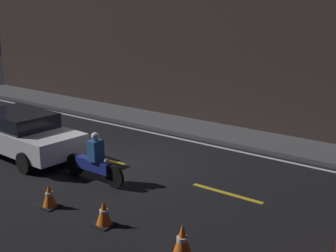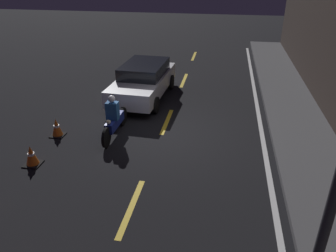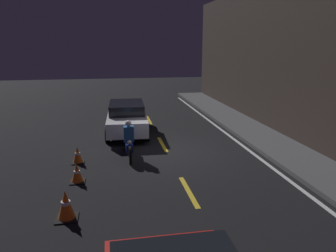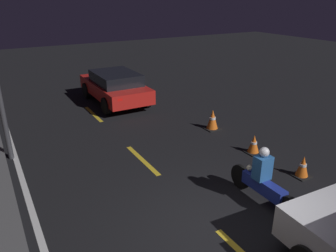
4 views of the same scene
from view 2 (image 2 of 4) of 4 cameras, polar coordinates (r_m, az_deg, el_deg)
name	(u,v)px [view 2 (image 2 of 4)]	position (r m, az deg, el deg)	size (l,w,h in m)	color
ground_plane	(161,135)	(10.40, -1.17, -1.56)	(56.00, 56.00, 0.00)	black
raised_curb	(306,145)	(10.53, 22.96, -3.03)	(28.00, 1.95, 0.15)	#4C4C4F
lane_dash_a	(194,56)	(19.71, 4.55, 12.04)	(2.00, 0.14, 0.01)	gold
lane_dash_b	(184,80)	(15.41, 2.80, 7.96)	(2.00, 0.14, 0.01)	gold
lane_dash_c	(167,121)	(11.28, -0.19, 0.80)	(2.00, 0.14, 0.01)	gold
lane_dash_d	(131,207)	(7.58, -6.41, -13.88)	(2.00, 0.14, 0.01)	gold
lane_solid_kerb	(264,143)	(10.33, 16.30, -2.92)	(25.20, 0.14, 0.01)	silver
sedan_white	(144,80)	(13.13, -4.28, 7.99)	(4.30, 2.00, 1.39)	silver
motorcycle	(114,119)	(10.29, -9.34, 1.21)	(2.14, 0.36, 1.37)	black
traffic_cone_near	(57,128)	(10.82, -18.82, -0.25)	(0.42, 0.42, 0.58)	black
traffic_cone_mid	(31,156)	(9.52, -22.70, -4.79)	(0.44, 0.44, 0.57)	black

